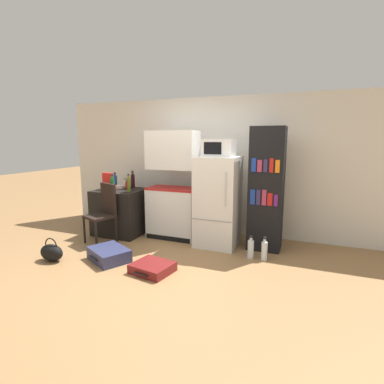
% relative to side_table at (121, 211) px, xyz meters
% --- Properties ---
extents(ground_plane, '(24.00, 24.00, 0.00)m').
position_rel_side_table_xyz_m(ground_plane, '(1.46, -1.22, -0.40)').
color(ground_plane, olive).
extents(wall_back, '(6.40, 0.10, 2.41)m').
position_rel_side_table_xyz_m(wall_back, '(1.66, 0.78, 0.81)').
color(wall_back, silver).
rests_on(wall_back, ground_plane).
extents(side_table, '(0.83, 0.76, 0.80)m').
position_rel_side_table_xyz_m(side_table, '(0.00, 0.00, 0.00)').
color(side_table, black).
rests_on(side_table, ground_plane).
extents(kitchen_hutch, '(0.87, 0.47, 1.82)m').
position_rel_side_table_xyz_m(kitchen_hutch, '(0.96, 0.15, 0.44)').
color(kitchen_hutch, silver).
rests_on(kitchen_hutch, ground_plane).
extents(refrigerator, '(0.64, 0.65, 1.42)m').
position_rel_side_table_xyz_m(refrigerator, '(1.79, 0.06, 0.31)').
color(refrigerator, silver).
rests_on(refrigerator, ground_plane).
extents(microwave, '(0.47, 0.35, 0.26)m').
position_rel_side_table_xyz_m(microwave, '(1.79, 0.06, 1.15)').
color(microwave, silver).
rests_on(microwave, refrigerator).
extents(bookshelf, '(0.50, 0.41, 1.87)m').
position_rel_side_table_xyz_m(bookshelf, '(2.52, 0.18, 0.54)').
color(bookshelf, black).
rests_on(bookshelf, ground_plane).
extents(bottle_wine_dark, '(0.07, 0.07, 0.31)m').
position_rel_side_table_xyz_m(bottle_wine_dark, '(0.07, 0.29, 0.53)').
color(bottle_wine_dark, black).
rests_on(bottle_wine_dark, side_table).
extents(bottle_milk_white, '(0.06, 0.06, 0.16)m').
position_rel_side_table_xyz_m(bottle_milk_white, '(-0.09, 0.28, 0.47)').
color(bottle_milk_white, white).
rests_on(bottle_milk_white, side_table).
extents(bottle_olive_oil, '(0.06, 0.06, 0.30)m').
position_rel_side_table_xyz_m(bottle_olive_oil, '(0.25, -0.11, 0.53)').
color(bottle_olive_oil, '#566619').
rests_on(bottle_olive_oil, side_table).
extents(bottle_green_tall, '(0.07, 0.07, 0.31)m').
position_rel_side_table_xyz_m(bottle_green_tall, '(0.04, -0.28, 0.53)').
color(bottle_green_tall, '#1E6028').
rests_on(bottle_green_tall, side_table).
extents(bottle_blue_soda, '(0.08, 0.08, 0.26)m').
position_rel_side_table_xyz_m(bottle_blue_soda, '(-0.34, 0.32, 0.51)').
color(bottle_blue_soda, '#1E47A3').
rests_on(bottle_blue_soda, side_table).
extents(bottle_ketchup_red, '(0.06, 0.06, 0.17)m').
position_rel_side_table_xyz_m(bottle_ketchup_red, '(0.09, 0.08, 0.47)').
color(bottle_ketchup_red, '#AD1914').
rests_on(bottle_ketchup_red, side_table).
extents(bowl, '(0.18, 0.18, 0.05)m').
position_rel_side_table_xyz_m(bowl, '(-0.12, 0.13, 0.42)').
color(bowl, silver).
rests_on(bowl, side_table).
extents(cereal_box, '(0.19, 0.07, 0.30)m').
position_rel_side_table_xyz_m(cereal_box, '(-0.20, -0.08, 0.55)').
color(cereal_box, red).
rests_on(cereal_box, side_table).
extents(chair, '(0.52, 0.52, 0.97)m').
position_rel_side_table_xyz_m(chair, '(0.02, -0.49, 0.16)').
color(chair, black).
rests_on(chair, ground_plane).
extents(suitcase_large_flat, '(0.55, 0.51, 0.12)m').
position_rel_side_table_xyz_m(suitcase_large_flat, '(1.32, -1.23, -0.34)').
color(suitcase_large_flat, maroon).
rests_on(suitcase_large_flat, ground_plane).
extents(suitcase_small_flat, '(0.70, 0.64, 0.18)m').
position_rel_side_table_xyz_m(suitcase_small_flat, '(0.57, -1.13, -0.31)').
color(suitcase_small_flat, navy).
rests_on(suitcase_small_flat, ground_plane).
extents(handbag, '(0.36, 0.20, 0.33)m').
position_rel_side_table_xyz_m(handbag, '(-0.16, -1.44, -0.28)').
color(handbag, black).
rests_on(handbag, ground_plane).
extents(water_bottle_front, '(0.09, 0.09, 0.33)m').
position_rel_side_table_xyz_m(water_bottle_front, '(2.40, -0.30, -0.26)').
color(water_bottle_front, silver).
rests_on(water_bottle_front, ground_plane).
extents(water_bottle_middle, '(0.08, 0.08, 0.34)m').
position_rel_side_table_xyz_m(water_bottle_middle, '(2.59, -0.30, -0.26)').
color(water_bottle_middle, silver).
rests_on(water_bottle_middle, ground_plane).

